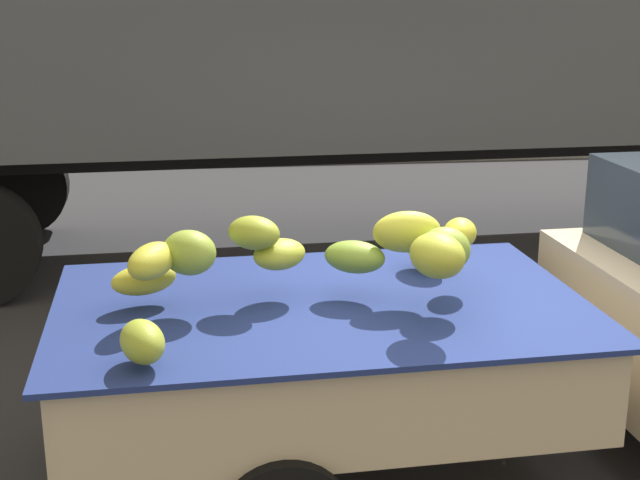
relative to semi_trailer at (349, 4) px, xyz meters
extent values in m
plane|color=#28282B|center=(0.12, -4.57, -2.54)|extent=(220.00, 220.00, 0.00)
cube|color=gray|center=(0.12, 4.96, -2.46)|extent=(80.00, 0.80, 0.16)
cube|color=#CCB793|center=(-0.83, -4.64, -1.96)|extent=(2.83, 1.84, 0.08)
cube|color=#CCB793|center=(-0.88, -3.82, -1.70)|extent=(2.73, 0.21, 0.44)
cube|color=#CCB793|center=(-0.79, -5.45, -1.70)|extent=(2.73, 0.21, 0.44)
cube|color=#CCB793|center=(0.51, -4.56, -1.70)|extent=(0.15, 1.69, 0.44)
cube|color=#CCB793|center=(-2.17, -4.71, -1.70)|extent=(0.15, 1.69, 0.44)
cube|color=#B21914|center=(-0.88, -3.79, -1.74)|extent=(2.62, 0.16, 0.07)
cube|color=navy|center=(-0.83, -4.64, -1.47)|extent=(2.95, 1.97, 0.03)
ellipsoid|color=#8AA332|center=(-1.52, -4.69, -1.14)|extent=(0.39, 0.38, 0.23)
ellipsoid|color=#A4AC2F|center=(-1.05, -4.54, -1.21)|extent=(0.39, 0.38, 0.16)
ellipsoid|color=gold|center=(-0.37, -4.63, -1.08)|extent=(0.38, 0.20, 0.23)
ellipsoid|color=#A9AD2D|center=(-0.31, -5.07, -1.08)|extent=(0.34, 0.38, 0.22)
ellipsoid|color=#96A62F|center=(-1.72, -5.38, -1.34)|extent=(0.28, 0.35, 0.19)
ellipsoid|color=gold|center=(-1.77, -4.59, -1.31)|extent=(0.40, 0.30, 0.16)
ellipsoid|color=yellow|center=(-0.15, -4.17, -1.30)|extent=(0.34, 0.39, 0.20)
ellipsoid|color=gold|center=(-0.04, -4.49, -1.14)|extent=(0.27, 0.31, 0.17)
ellipsoid|color=olive|center=(-1.18, -4.59, -1.07)|extent=(0.37, 0.36, 0.18)
ellipsoid|color=olive|center=(-0.64, -4.58, -1.23)|extent=(0.40, 0.35, 0.17)
ellipsoid|color=gold|center=(-1.71, -4.78, -1.15)|extent=(0.33, 0.42, 0.18)
ellipsoid|color=olive|center=(-0.21, -4.81, -1.13)|extent=(0.28, 0.26, 0.24)
cylinder|color=black|center=(-1.20, -3.84, -2.22)|extent=(0.65, 0.24, 0.64)
cube|color=black|center=(0.07, 0.00, -1.44)|extent=(11.05, 0.97, 0.30)
cylinder|color=black|center=(-3.59, 1.01, -2.00)|extent=(1.09, 0.36, 1.08)
camera|label=1|loc=(-1.37, -9.13, 0.19)|focal=49.99mm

